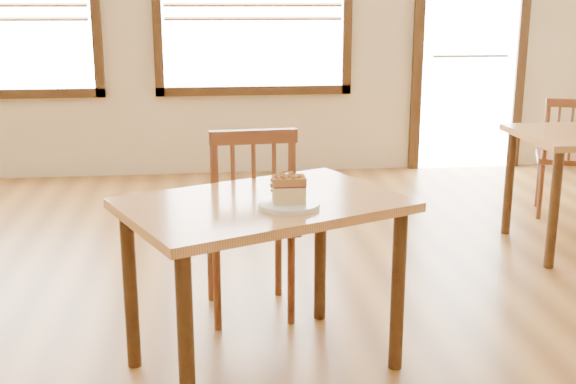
# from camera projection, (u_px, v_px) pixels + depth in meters

# --- Properties ---
(entry_door) EXTENTS (1.08, 0.06, 2.29)m
(entry_door) POSITION_uv_depth(u_px,v_px,m) (471.00, 40.00, 6.63)
(entry_door) COLOR white
(entry_door) RESTS_ON ground
(cafe_table_main) EXTENTS (1.31, 1.12, 0.75)m
(cafe_table_main) POSITION_uv_depth(u_px,v_px,m) (263.00, 226.00, 2.98)
(cafe_table_main) COLOR tan
(cafe_table_main) RESTS_ON ground
(cafe_chair_main) EXTENTS (0.48, 0.48, 0.99)m
(cafe_chair_main) POSITION_uv_depth(u_px,v_px,m) (250.00, 221.00, 3.53)
(cafe_chair_main) COLOR brown
(cafe_chair_main) RESTS_ON ground
(cafe_chair_second) EXTENTS (0.53, 0.53, 0.89)m
(cafe_chair_second) POSITION_uv_depth(u_px,v_px,m) (566.00, 156.00, 5.23)
(cafe_chair_second) COLOR brown
(cafe_chair_second) RESTS_ON ground
(plate) EXTENTS (0.24, 0.24, 0.02)m
(plate) POSITION_uv_depth(u_px,v_px,m) (289.00, 205.00, 2.85)
(plate) COLOR white
(plate) RESTS_ON cafe_table_main
(cake_slice) EXTENTS (0.14, 0.10, 0.12)m
(cake_slice) POSITION_uv_depth(u_px,v_px,m) (289.00, 188.00, 2.83)
(cake_slice) COLOR #F8D28C
(cake_slice) RESTS_ON plate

